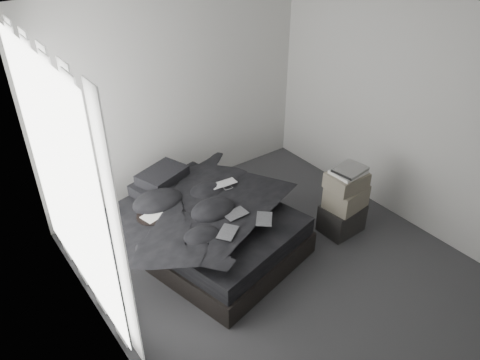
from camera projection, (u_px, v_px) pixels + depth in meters
floor at (285, 272)px, 4.96m from camera, size 3.60×4.20×0.01m
ceiling at (302, 21)px, 3.56m from camera, size 3.60×4.20×0.01m
wall_back at (177, 96)px, 5.69m from camera, size 3.60×0.01×2.60m
wall_left at (105, 244)px, 3.36m from camera, size 0.01×4.20×2.60m
wall_right at (414, 117)px, 5.17m from camera, size 0.01×4.20×2.60m
window_left at (64, 182)px, 3.96m from camera, size 0.02×2.00×2.30m
curtain_left at (72, 187)px, 4.02m from camera, size 0.06×2.12×2.48m
bed at (208, 238)px, 5.24m from camera, size 1.84×2.18×0.26m
mattress at (207, 221)px, 5.12m from camera, size 1.77×2.12×0.20m
duvet at (210, 207)px, 4.98m from camera, size 1.74×1.91×0.22m
pillow_lower at (158, 186)px, 5.40m from camera, size 0.65×0.51×0.13m
pillow_upper at (162, 175)px, 5.37m from camera, size 0.63×0.53×0.12m
laptop at (225, 181)px, 5.19m from camera, size 0.32×0.22×0.02m
comic_a at (228, 227)px, 4.51m from camera, size 0.29×0.27×0.01m
comic_b at (236, 208)px, 4.76m from camera, size 0.24×0.16×0.01m
comic_c at (264, 213)px, 4.68m from camera, size 0.28×0.28×0.01m
side_stand at (155, 239)px, 4.96m from camera, size 0.34×0.34×0.60m
papers at (153, 216)px, 4.80m from camera, size 0.26×0.22×0.01m
floor_books at (133, 242)px, 5.26m from camera, size 0.16×0.21×0.14m
box_lower at (342, 218)px, 5.48m from camera, size 0.47×0.38×0.34m
box_mid at (346, 197)px, 5.31m from camera, size 0.47×0.38×0.26m
box_upper at (347, 181)px, 5.19m from camera, size 0.42×0.34×0.18m
art_book_white at (348, 172)px, 5.14m from camera, size 0.36×0.29×0.04m
art_book_snake at (350, 169)px, 5.12m from camera, size 0.38×0.32×0.03m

